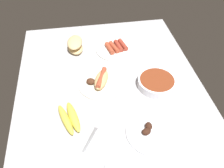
# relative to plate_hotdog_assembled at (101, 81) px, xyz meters

# --- Properties ---
(ground_plane) EXTENTS (1.20, 0.90, 0.03)m
(ground_plane) POSITION_rel_plate_hotdog_assembled_xyz_m (-0.05, -0.04, -0.03)
(ground_plane) COLOR #B2B2B7
(plate_hotdog_assembled) EXTENTS (0.23, 0.23, 0.06)m
(plate_hotdog_assembled) POSITION_rel_plate_hotdog_assembled_xyz_m (0.00, 0.00, 0.00)
(plate_hotdog_assembled) COLOR white
(plate_hotdog_assembled) RESTS_ON ground_plane
(plate_grilled_meat) EXTENTS (0.21, 0.21, 0.04)m
(plate_grilled_meat) POSITION_rel_plate_hotdog_assembled_xyz_m (-0.32, -0.17, -0.01)
(plate_grilled_meat) COLOR white
(plate_grilled_meat) RESTS_ON ground_plane
(bowl_coleslaw) EXTENTS (0.16, 0.16, 0.16)m
(bowl_coleslaw) POSITION_rel_plate_hotdog_assembled_xyz_m (-0.42, 0.12, 0.02)
(bowl_coleslaw) COLOR silver
(bowl_coleslaw) RESTS_ON ground_plane
(banana_bunch) EXTENTS (0.18, 0.11, 0.03)m
(banana_bunch) POSITION_rel_plate_hotdog_assembled_xyz_m (-0.20, 0.16, -0.00)
(banana_bunch) COLOR gold
(banana_bunch) RESTS_ON ground_plane
(bread_stack) EXTENTS (0.15, 0.11, 0.07)m
(bread_stack) POSITION_rel_plate_hotdog_assembled_xyz_m (0.30, 0.11, 0.02)
(bread_stack) COLOR #DBB77A
(bread_stack) RESTS_ON ground_plane
(plate_sausages) EXTENTS (0.23, 0.23, 0.04)m
(plate_sausages) POSITION_rel_plate_hotdog_assembled_xyz_m (0.26, -0.12, -0.01)
(plate_sausages) COLOR white
(plate_sausages) RESTS_ON ground_plane
(bowl_chili) EXTENTS (0.18, 0.18, 0.04)m
(bowl_chili) POSITION_rel_plate_hotdog_assembled_xyz_m (-0.06, -0.26, 0.01)
(bowl_chili) COLOR white
(bowl_chili) RESTS_ON ground_plane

